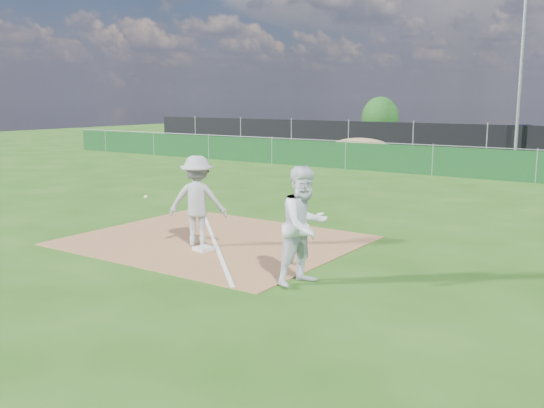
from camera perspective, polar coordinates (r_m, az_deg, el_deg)
The scene contains 14 objects.
ground at distance 21.25m, azimuth 10.24°, elevation 1.24°, with size 90.00×90.00×0.00m, color #224F11.
infield_dirt at distance 13.68m, azimuth -5.50°, elevation -3.43°, with size 6.00×5.00×0.02m, color #93613B.
foul_line at distance 13.67m, azimuth -5.50°, elevation -3.37°, with size 0.08×7.00×0.01m, color white.
green_fence at distance 25.79m, azimuth 14.87°, elevation 3.93°, with size 44.00×0.05×1.20m, color #0F3916.
dirt_mound at distance 30.94m, azimuth 8.31°, elevation 5.10°, with size 3.38×2.60×1.17m, color #967548.
black_fence at distance 33.38m, azimuth 19.56°, elevation 5.52°, with size 46.00×0.04×1.80m, color black.
parking_lot at distance 38.29m, azimuth 21.44°, elevation 4.57°, with size 46.00×9.00×0.01m, color black.
light_pole at distance 32.67m, azimuth 22.32°, elevation 10.72°, with size 0.16×0.16×8.00m, color slate.
first_base at distance 12.80m, azimuth -6.46°, elevation -4.18°, with size 0.34×0.34×0.07m, color silver.
play_at_first at distance 13.06m, azimuth -7.03°, elevation 0.29°, with size 2.27×1.23×1.94m.
runner at distance 10.31m, azimuth 3.05°, elevation -2.06°, with size 1.00×0.78×2.05m, color silver.
car_left at distance 39.46m, azimuth 10.33°, elevation 6.42°, with size 1.90×4.73×1.61m, color #ACAFB4.
car_mid at distance 38.42m, azimuth 22.93°, elevation 5.68°, with size 1.68×4.82×1.59m, color black.
tree_left at distance 46.07m, azimuth 10.14°, elevation 7.97°, with size 2.73×2.73×3.24m.
Camera 1 is at (8.56, -9.19, 3.18)m, focal length 40.00 mm.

